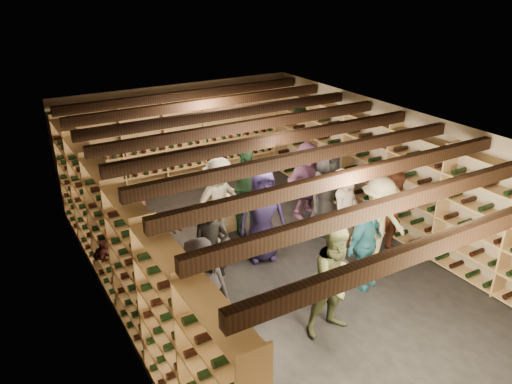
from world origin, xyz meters
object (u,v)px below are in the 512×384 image
object	(u,v)px
crate_stack_right	(221,202)
person_8	(394,214)
person_11	(307,180)
person_12	(326,192)
crate_loose	(206,215)
person_0	(201,295)
person_3	(378,224)
person_7	(345,221)
person_9	(220,201)
person_6	(262,215)
person_10	(245,189)
person_1	(211,250)
person_5	(136,242)
person_2	(336,280)
person_4	(365,244)
crate_stack_left	(227,213)

from	to	relation	value
crate_stack_right	person_8	xyz separation A→B (m)	(1.89, -3.00, 0.53)
person_11	person_12	bearing A→B (deg)	-112.18
crate_loose	person_0	xyz separation A→B (m)	(-1.63, -3.42, 0.73)
crate_stack_right	person_3	bearing A→B (deg)	-67.68
person_7	person_9	xyz separation A→B (m)	(-1.34, 1.88, -0.08)
person_6	person_10	size ratio (longest dim) A/B	0.94
person_7	person_12	size ratio (longest dim) A/B	1.06
person_1	person_5	size ratio (longest dim) A/B	0.94
person_7	person_11	world-z (taller)	person_7
person_10	person_9	bearing A→B (deg)	-157.36
person_2	person_11	world-z (taller)	person_2
crate_loose	person_8	world-z (taller)	person_8
person_1	person_5	world-z (taller)	person_5
person_10	person_12	bearing A→B (deg)	-18.02
crate_stack_right	person_5	world-z (taller)	person_5
person_9	person_11	bearing A→B (deg)	-3.90
person_9	person_10	world-z (taller)	person_10
crate_stack_right	person_1	distance (m)	2.87
person_8	person_1	bearing A→B (deg)	179.08
crate_loose	person_3	world-z (taller)	person_3
crate_stack_right	person_12	distance (m)	2.30
person_3	person_11	world-z (taller)	person_3
person_4	person_12	xyz separation A→B (m)	(0.59, 1.75, 0.10)
person_5	person_9	bearing A→B (deg)	9.81
person_1	person_10	size ratio (longest dim) A/B	0.85
person_9	person_12	bearing A→B (deg)	-26.60
crate_loose	person_0	distance (m)	3.86
person_0	person_6	size ratio (longest dim) A/B	0.97
person_2	person_9	xyz separation A→B (m)	(-0.22, 3.06, -0.01)
person_1	person_7	bearing A→B (deg)	9.22
person_6	person_11	bearing A→B (deg)	46.16
person_0	person_12	size ratio (longest dim) A/B	0.96
person_0	person_9	distance (m)	2.86
person_2	person_4	bearing A→B (deg)	31.58
person_8	person_10	distance (m)	2.73
crate_stack_left	person_0	xyz separation A→B (m)	(-1.82, -2.82, 0.47)
crate_stack_left	person_11	world-z (taller)	person_11
crate_stack_right	crate_loose	distance (m)	0.44
person_7	person_12	world-z (taller)	person_7
person_7	person_12	xyz separation A→B (m)	(0.55, 1.20, -0.05)
person_4	person_5	size ratio (longest dim) A/B	0.93
person_0	person_12	world-z (taller)	person_12
person_2	person_8	size ratio (longest dim) A/B	1.05
person_0	person_9	bearing A→B (deg)	59.09
person_6	person_11	distance (m)	1.93
person_4	person_0	bearing A→B (deg)	164.52
crate_stack_left	person_4	world-z (taller)	person_4
crate_stack_right	person_3	size ratio (longest dim) A/B	0.33
crate_stack_left	person_2	world-z (taller)	person_2
person_3	person_8	size ratio (longest dim) A/B	1.04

